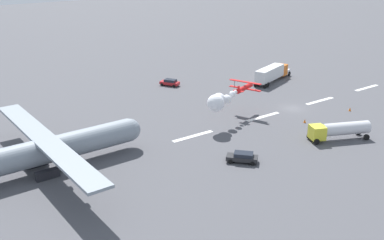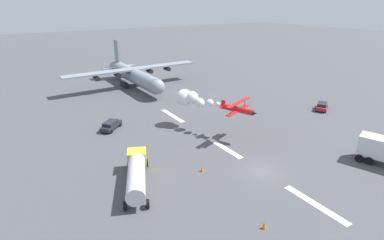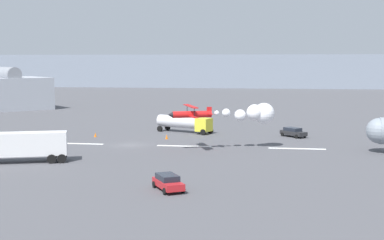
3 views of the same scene
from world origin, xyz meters
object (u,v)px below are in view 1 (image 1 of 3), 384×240
object	(u,v)px
airport_staff_sedan	(242,157)
traffic_cone_near	(350,109)
stunt_biplane_red	(222,99)
traffic_cone_far	(305,121)
semi_truck_orange	(272,73)
cargo_transport_plane	(53,148)
fuel_tanker_truck	(339,130)
followme_car_yellow	(170,82)

from	to	relation	value
airport_staff_sedan	traffic_cone_near	xyz separation A→B (m)	(-31.95, -4.72, -0.44)
stunt_biplane_red	traffic_cone_near	size ratio (longest dim) A/B	19.49
traffic_cone_near	traffic_cone_far	distance (m)	12.04
airport_staff_sedan	semi_truck_orange	bearing A→B (deg)	-140.61
cargo_transport_plane	airport_staff_sedan	distance (m)	27.12
fuel_tanker_truck	stunt_biplane_red	bearing A→B (deg)	-53.38
airport_staff_sedan	traffic_cone_near	bearing A→B (deg)	-171.61
followme_car_yellow	traffic_cone_far	size ratio (longest dim) A/B	6.28
stunt_biplane_red	airport_staff_sedan	xyz separation A→B (m)	(6.64, 12.95, -4.18)
stunt_biplane_red	followme_car_yellow	world-z (taller)	stunt_biplane_red
airport_staff_sedan	traffic_cone_far	world-z (taller)	airport_staff_sedan
stunt_biplane_red	traffic_cone_near	world-z (taller)	stunt_biplane_red
traffic_cone_far	airport_staff_sedan	bearing A→B (deg)	15.52
cargo_transport_plane	traffic_cone_near	xyz separation A→B (m)	(-55.02, 9.35, -2.83)
fuel_tanker_truck	followme_car_yellow	bearing A→B (deg)	-83.03
traffic_cone_near	airport_staff_sedan	bearing A→B (deg)	8.39
followme_car_yellow	semi_truck_orange	bearing A→B (deg)	152.49
cargo_transport_plane	semi_truck_orange	bearing A→B (deg)	-165.97
followme_car_yellow	airport_staff_sedan	xyz separation A→B (m)	(13.18, 39.70, 0.00)
airport_staff_sedan	followme_car_yellow	bearing A→B (deg)	-108.37
followme_car_yellow	traffic_cone_near	distance (m)	39.70
followme_car_yellow	traffic_cone_near	xyz separation A→B (m)	(-18.78, 34.98, -0.44)
airport_staff_sedan	traffic_cone_far	xyz separation A→B (m)	(-19.94, -5.54, -0.44)
cargo_transport_plane	stunt_biplane_red	xyz separation A→B (m)	(-29.71, 1.11, 1.79)
followme_car_yellow	airport_staff_sedan	size ratio (longest dim) A/B	1.03
cargo_transport_plane	fuel_tanker_truck	size ratio (longest dim) A/B	3.40
semi_truck_orange	followme_car_yellow	size ratio (longest dim) A/B	3.06
cargo_transport_plane	fuel_tanker_truck	distance (m)	44.77
semi_truck_orange	traffic_cone_near	bearing A→B (deg)	83.43
semi_truck_orange	traffic_cone_far	size ratio (longest dim) A/B	19.19
stunt_biplane_red	semi_truck_orange	size ratio (longest dim) A/B	1.02
semi_truck_orange	fuel_tanker_truck	xyz separation A→B (m)	(16.32, 31.33, -0.37)
stunt_biplane_red	traffic_cone_far	size ratio (longest dim) A/B	19.49
traffic_cone_far	fuel_tanker_truck	bearing A→B (deg)	79.40
stunt_biplane_red	fuel_tanker_truck	size ratio (longest dim) A/B	1.42
cargo_transport_plane	traffic_cone_near	world-z (taller)	cargo_transport_plane
cargo_transport_plane	followme_car_yellow	xyz separation A→B (m)	(-36.24, -25.63, -2.39)
stunt_biplane_red	airport_staff_sedan	world-z (taller)	stunt_biplane_red
fuel_tanker_truck	followme_car_yellow	xyz separation A→B (m)	(5.20, -42.53, -0.94)
cargo_transport_plane	stunt_biplane_red	size ratio (longest dim) A/B	2.39
fuel_tanker_truck	airport_staff_sedan	xyz separation A→B (m)	(18.38, -2.84, -0.94)
cargo_transport_plane	fuel_tanker_truck	bearing A→B (deg)	157.82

